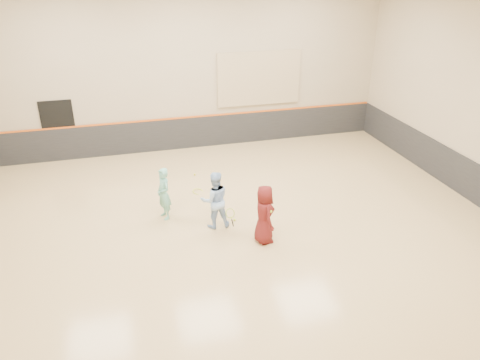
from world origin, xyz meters
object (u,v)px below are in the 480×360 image
object	(u,v)px
girl	(164,194)
young_man	(264,214)
instructor	(215,200)
spare_racket	(198,189)

from	to	relation	value
girl	young_man	xyz separation A→B (m)	(2.30, -1.86, 0.04)
girl	instructor	size ratio (longest dim) A/B	0.93
spare_racket	instructor	bearing A→B (deg)	-87.69
spare_racket	young_man	bearing A→B (deg)	-70.33
girl	young_man	bearing A→B (deg)	34.32
girl	young_man	distance (m)	2.96
girl	spare_racket	world-z (taller)	girl
spare_racket	girl	bearing A→B (deg)	-132.03
instructor	spare_racket	bearing A→B (deg)	-87.84
young_man	spare_racket	bearing A→B (deg)	16.77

